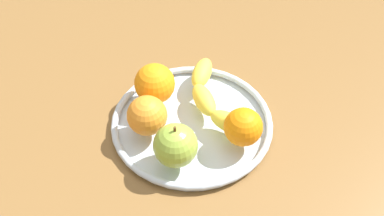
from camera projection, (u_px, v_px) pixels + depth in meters
ground_plane at (192, 133)px, 86.62cm from camera, size 147.08×147.08×4.00cm
fruit_bowl at (192, 123)px, 84.48cm from camera, size 28.55×28.55×1.80cm
banana at (213, 99)px, 84.87cm from camera, size 21.46×9.47×3.44cm
apple at (176, 145)px, 75.32cm from camera, size 7.21×7.21×8.01cm
orange_front_left at (147, 116)px, 79.85cm from camera, size 6.87×6.87×6.87cm
orange_back_left at (155, 84)px, 84.75cm from camera, size 7.31×7.31×7.31cm
orange_center at (243, 127)px, 78.38cm from camera, size 6.52×6.52×6.52cm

